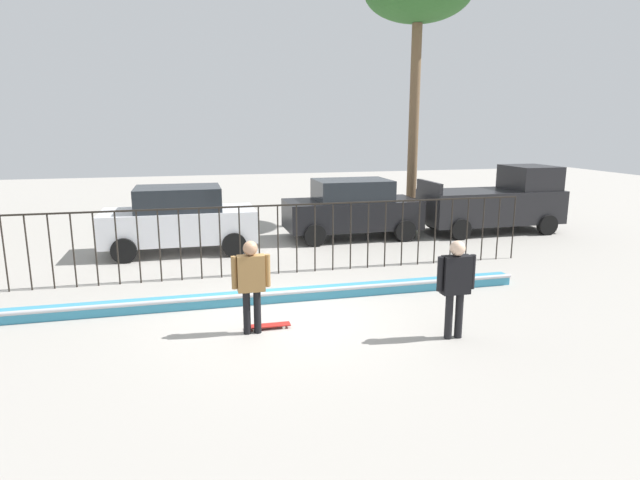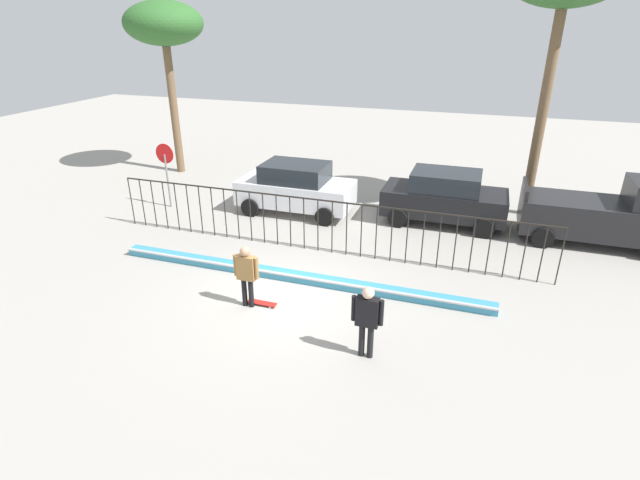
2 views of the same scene
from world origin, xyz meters
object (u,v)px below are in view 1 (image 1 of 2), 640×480
skateboarder (251,279)px  parked_car_black (352,208)px  pickup_truck (497,202)px  camera_operator (456,280)px  skateboard (268,326)px  parked_car_white (179,219)px

skateboarder → parked_car_black: 8.48m
pickup_truck → camera_operator: bearing=-120.6°
skateboarder → pickup_truck: (9.26, 7.20, 0.03)m
camera_operator → parked_car_black: bearing=-81.7°
skateboard → parked_car_white: bearing=110.1°
skateboard → camera_operator: bearing=-14.8°
pickup_truck → parked_car_black: bearing=-177.3°
skateboard → pickup_truck: (8.96, 7.06, 0.98)m
parked_car_black → pickup_truck: pickup_truck is taller
parked_car_black → pickup_truck: size_ratio=0.91×
parked_car_black → pickup_truck: 5.12m
camera_operator → parked_car_white: 9.04m
skateboarder → parked_car_white: bearing=70.1°
parked_car_black → camera_operator: bearing=-94.6°
skateboarder → parked_car_white: parked_car_white is taller
camera_operator → parked_car_white: (-4.64, 7.76, -0.07)m
parked_car_black → skateboard: bearing=-117.3°
camera_operator → skateboarder: bearing=-3.8°
skateboarder → parked_car_black: size_ratio=0.39×
parked_car_white → parked_car_black: (5.41, 0.69, 0.00)m
parked_car_white → skateboarder: bearing=-82.3°
camera_operator → parked_car_white: parked_car_white is taller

